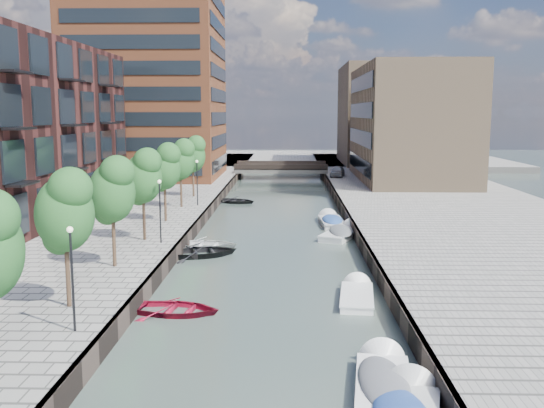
{
  "coord_description": "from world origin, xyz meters",
  "views": [
    {
      "loc": [
        1.05,
        -14.24,
        9.39
      ],
      "look_at": [
        0.0,
        24.52,
        3.5
      ],
      "focal_mm": 40.0,
      "sensor_mm": 36.0,
      "label": 1
    }
  ],
  "objects_px": {
    "sloop_3": "(204,248)",
    "tree_4": "(164,166)",
    "sloop_1": "(200,256)",
    "car": "(337,171)",
    "tree_3": "(143,175)",
    "motorboat_2": "(357,296)",
    "tree_5": "(180,159)",
    "tree_6": "(193,154)",
    "tree_1": "(64,209)",
    "sloop_4": "(235,203)",
    "tree_2": "(112,188)",
    "motorboat_4": "(343,233)",
    "bridge": "(281,169)",
    "sloop_2": "(175,313)",
    "motorboat_1": "(383,383)",
    "motorboat_3": "(331,222)"
  },
  "relations": [
    {
      "from": "tree_3",
      "to": "tree_6",
      "type": "bearing_deg",
      "value": 90.0
    },
    {
      "from": "motorboat_3",
      "to": "bridge",
      "type": "bearing_deg",
      "value": 97.52
    },
    {
      "from": "bridge",
      "to": "tree_1",
      "type": "relative_size",
      "value": 2.18
    },
    {
      "from": "tree_3",
      "to": "motorboat_2",
      "type": "height_order",
      "value": "tree_3"
    },
    {
      "from": "car",
      "to": "tree_5",
      "type": "bearing_deg",
      "value": -110.41
    },
    {
      "from": "tree_1",
      "to": "motorboat_1",
      "type": "relative_size",
      "value": 1.09
    },
    {
      "from": "motorboat_2",
      "to": "motorboat_3",
      "type": "relative_size",
      "value": 0.88
    },
    {
      "from": "bridge",
      "to": "tree_3",
      "type": "relative_size",
      "value": 2.18
    },
    {
      "from": "sloop_1",
      "to": "sloop_4",
      "type": "height_order",
      "value": "sloop_1"
    },
    {
      "from": "motorboat_2",
      "to": "motorboat_4",
      "type": "height_order",
      "value": "motorboat_4"
    },
    {
      "from": "sloop_2",
      "to": "motorboat_3",
      "type": "bearing_deg",
      "value": -12.46
    },
    {
      "from": "tree_1",
      "to": "motorboat_1",
      "type": "height_order",
      "value": "tree_1"
    },
    {
      "from": "sloop_1",
      "to": "car",
      "type": "height_order",
      "value": "car"
    },
    {
      "from": "bridge",
      "to": "tree_4",
      "type": "height_order",
      "value": "tree_4"
    },
    {
      "from": "tree_4",
      "to": "motorboat_4",
      "type": "bearing_deg",
      "value": -2.68
    },
    {
      "from": "tree_5",
      "to": "sloop_4",
      "type": "bearing_deg",
      "value": 66.92
    },
    {
      "from": "tree_3",
      "to": "sloop_2",
      "type": "relative_size",
      "value": 1.4
    },
    {
      "from": "tree_2",
      "to": "motorboat_1",
      "type": "distance_m",
      "value": 18.7
    },
    {
      "from": "tree_6",
      "to": "car",
      "type": "distance_m",
      "value": 25.3
    },
    {
      "from": "motorboat_2",
      "to": "tree_5",
      "type": "bearing_deg",
      "value": 119.36
    },
    {
      "from": "tree_1",
      "to": "sloop_4",
      "type": "distance_m",
      "value": 37.9
    },
    {
      "from": "tree_1",
      "to": "tree_5",
      "type": "xyz_separation_m",
      "value": [
        0.0,
        28.0,
        0.0
      ]
    },
    {
      "from": "tree_5",
      "to": "tree_1",
      "type": "bearing_deg",
      "value": -90.0
    },
    {
      "from": "tree_3",
      "to": "tree_6",
      "type": "xyz_separation_m",
      "value": [
        0.0,
        21.0,
        0.0
      ]
    },
    {
      "from": "tree_1",
      "to": "tree_3",
      "type": "bearing_deg",
      "value": 90.0
    },
    {
      "from": "sloop_3",
      "to": "tree_3",
      "type": "bearing_deg",
      "value": 119.9
    },
    {
      "from": "sloop_2",
      "to": "motorboat_1",
      "type": "height_order",
      "value": "motorboat_1"
    },
    {
      "from": "bridge",
      "to": "tree_2",
      "type": "relative_size",
      "value": 2.18
    },
    {
      "from": "sloop_3",
      "to": "sloop_4",
      "type": "bearing_deg",
      "value": 1.2
    },
    {
      "from": "tree_1",
      "to": "sloop_1",
      "type": "height_order",
      "value": "tree_1"
    },
    {
      "from": "tree_6",
      "to": "car",
      "type": "relative_size",
      "value": 1.44
    },
    {
      "from": "tree_4",
      "to": "tree_6",
      "type": "distance_m",
      "value": 14.0
    },
    {
      "from": "tree_3",
      "to": "sloop_3",
      "type": "xyz_separation_m",
      "value": [
        3.7,
        1.96,
        -5.31
      ]
    },
    {
      "from": "sloop_2",
      "to": "sloop_1",
      "type": "bearing_deg",
      "value": 11.05
    },
    {
      "from": "tree_1",
      "to": "tree_4",
      "type": "bearing_deg",
      "value": 90.0
    },
    {
      "from": "motorboat_4",
      "to": "tree_6",
      "type": "bearing_deg",
      "value": 133.19
    },
    {
      "from": "tree_2",
      "to": "sloop_3",
      "type": "bearing_deg",
      "value": 67.59
    },
    {
      "from": "tree_2",
      "to": "tree_6",
      "type": "relative_size",
      "value": 1.0
    },
    {
      "from": "sloop_4",
      "to": "car",
      "type": "relative_size",
      "value": 1.05
    },
    {
      "from": "bridge",
      "to": "sloop_1",
      "type": "distance_m",
      "value": 47.72
    },
    {
      "from": "motorboat_4",
      "to": "sloop_2",
      "type": "bearing_deg",
      "value": -117.46
    },
    {
      "from": "tree_4",
      "to": "car",
      "type": "height_order",
      "value": "tree_4"
    },
    {
      "from": "motorboat_4",
      "to": "tree_5",
      "type": "bearing_deg",
      "value": 150.92
    },
    {
      "from": "tree_4",
      "to": "motorboat_3",
      "type": "relative_size",
      "value": 1.09
    },
    {
      "from": "motorboat_2",
      "to": "tree_6",
      "type": "bearing_deg",
      "value": 113.38
    },
    {
      "from": "tree_4",
      "to": "sloop_3",
      "type": "height_order",
      "value": "tree_4"
    },
    {
      "from": "tree_4",
      "to": "sloop_4",
      "type": "xyz_separation_m",
      "value": [
        3.97,
        16.32,
        -5.31
      ]
    },
    {
      "from": "motorboat_1",
      "to": "tree_5",
      "type": "bearing_deg",
      "value": 110.88
    },
    {
      "from": "sloop_3",
      "to": "tree_4",
      "type": "bearing_deg",
      "value": 38.2
    },
    {
      "from": "bridge",
      "to": "motorboat_4",
      "type": "relative_size",
      "value": 2.25
    }
  ]
}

